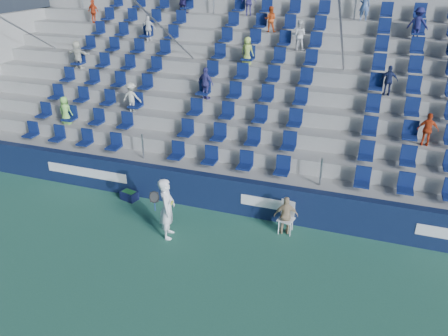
# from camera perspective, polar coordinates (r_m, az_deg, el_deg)

# --- Properties ---
(ground) EXTENTS (70.00, 70.00, 0.00)m
(ground) POSITION_cam_1_polar(r_m,az_deg,el_deg) (11.94, -5.45, -12.82)
(ground) COLOR #2C6851
(ground) RESTS_ON ground
(sponsor_wall) EXTENTS (24.00, 0.32, 1.20)m
(sponsor_wall) POSITION_cam_1_polar(r_m,az_deg,el_deg) (14.04, -0.30, -3.35)
(sponsor_wall) COLOR #111C3E
(sponsor_wall) RESTS_ON ground
(grandstand) EXTENTS (24.00, 8.17, 6.63)m
(grandstand) POSITION_cam_1_polar(r_m,az_deg,el_deg) (17.95, 5.14, 8.51)
(grandstand) COLOR gray
(grandstand) RESTS_ON ground
(tennis_player) EXTENTS (0.72, 0.79, 1.88)m
(tennis_player) POSITION_cam_1_polar(r_m,az_deg,el_deg) (12.68, -7.44, -5.24)
(tennis_player) COLOR white
(tennis_player) RESTS_ON ground
(line_judge_chair) EXTENTS (0.51, 0.53, 0.97)m
(line_judge_chair) POSITION_cam_1_polar(r_m,az_deg,el_deg) (13.16, 8.22, -6.03)
(line_judge_chair) COLOR white
(line_judge_chair) RESTS_ON ground
(line_judge) EXTENTS (0.77, 0.50, 1.22)m
(line_judge) POSITION_cam_1_polar(r_m,az_deg,el_deg) (13.00, 8.09, -6.16)
(line_judge) COLOR tan
(line_judge) RESTS_ON ground
(ball_bin) EXTENTS (0.62, 0.48, 0.31)m
(ball_bin) POSITION_cam_1_polar(r_m,az_deg,el_deg) (15.18, -12.27, -3.47)
(ball_bin) COLOR #0F1439
(ball_bin) RESTS_ON ground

